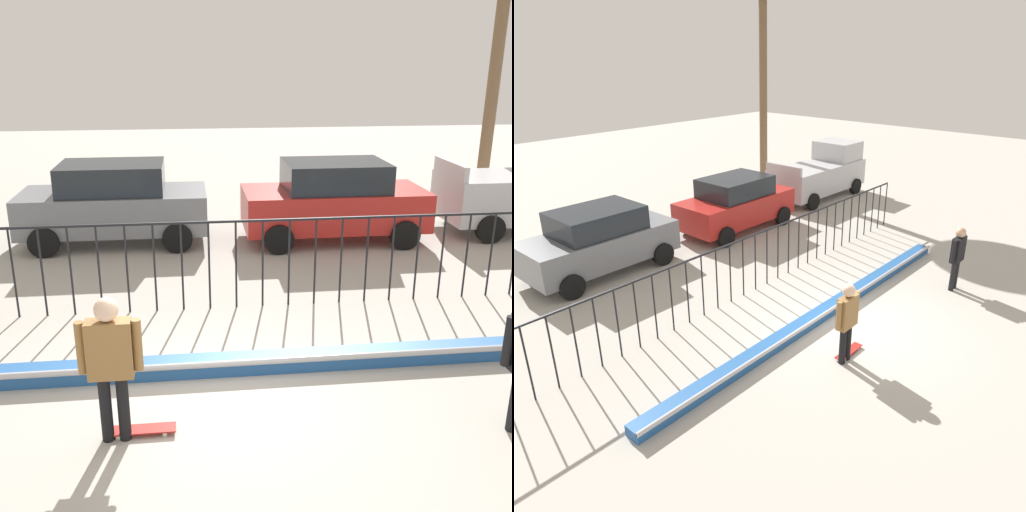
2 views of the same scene
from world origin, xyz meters
TOP-DOWN VIEW (x-y plane):
  - ground_plane at (0.00, 0.00)m, footprint 60.00×60.00m
  - bowl_coping_ledge at (0.00, 0.73)m, footprint 11.00×0.40m
  - perimeter_fence at (0.00, 2.98)m, footprint 14.04×0.04m
  - skateboarder at (-1.24, -0.67)m, footprint 0.72×0.27m
  - skateboard at (-0.96, -0.61)m, footprint 0.80×0.20m
  - camera_operator at (3.52, -1.04)m, footprint 0.71×0.27m
  - parked_car_gray at (-2.06, 7.16)m, footprint 4.30×2.12m
  - parked_car_red at (3.12, 6.79)m, footprint 4.30×2.12m
  - pickup_truck at (8.60, 7.03)m, footprint 4.70×2.12m

SIDE VIEW (x-z plane):
  - ground_plane at x=0.00m, z-range 0.00..0.00m
  - skateboard at x=-0.96m, z-range 0.02..0.10m
  - bowl_coping_ledge at x=0.00m, z-range -0.01..0.25m
  - parked_car_gray at x=-2.06m, z-range 0.02..1.92m
  - parked_car_red at x=3.12m, z-range 0.02..1.92m
  - perimeter_fence at x=0.00m, z-range 0.20..1.80m
  - pickup_truck at x=8.60m, z-range -0.08..2.16m
  - camera_operator at x=3.52m, z-range 0.18..1.94m
  - skateboarder at x=-1.24m, z-range 0.18..1.96m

